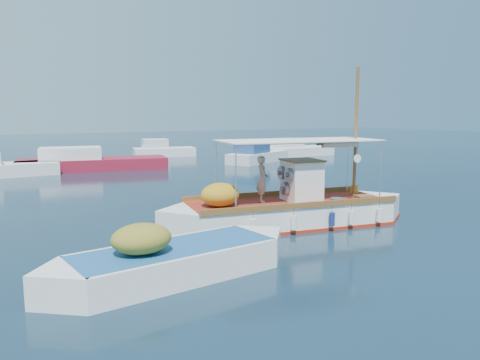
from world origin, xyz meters
name	(u,v)px	position (x,y,z in m)	size (l,w,h in m)	color
ground	(273,228)	(0.00, 0.00, 0.00)	(160.00, 160.00, 0.00)	black
fishing_caique	(288,211)	(0.70, 0.14, 0.51)	(9.38, 3.59, 5.79)	white
dinghy	(172,264)	(-4.75, -2.94, 0.35)	(6.75, 2.60, 1.66)	white
bg_boat_n	(89,163)	(-2.37, 20.03, 0.49)	(10.25, 4.37, 1.80)	maroon
bg_boat_ne	(257,156)	(10.46, 18.87, 0.49)	(6.54, 4.95, 1.80)	silver
bg_boat_e	(291,151)	(15.97, 21.99, 0.49)	(7.80, 3.05, 1.80)	silver
bg_boat_far_n	(162,151)	(5.36, 27.02, 0.49)	(5.67, 2.79, 1.80)	silver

